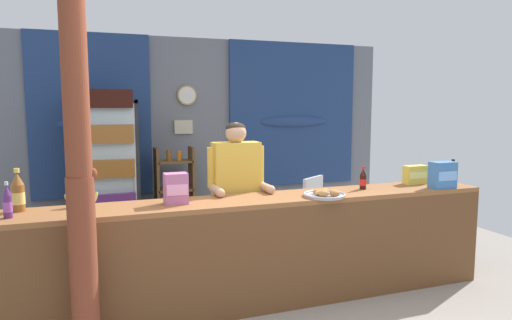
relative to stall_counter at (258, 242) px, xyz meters
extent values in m
plane|color=gray|center=(0.00, 0.80, -0.58)|extent=(7.61, 7.61, 0.00)
cube|color=slate|center=(0.00, 2.62, 0.71)|extent=(5.60, 0.12, 2.57)
cube|color=navy|center=(-1.24, 2.53, 0.99)|extent=(1.43, 0.04, 2.01)
ellipsoid|color=navy|center=(-1.24, 2.51, 0.89)|extent=(0.79, 0.10, 0.16)
cube|color=navy|center=(1.48, 2.53, 0.99)|extent=(1.90, 0.04, 2.01)
ellipsoid|color=navy|center=(1.48, 2.51, 0.89)|extent=(1.05, 0.10, 0.16)
cylinder|color=tan|center=(-0.05, 2.54, 1.25)|extent=(0.26, 0.03, 0.26)
cylinder|color=white|center=(-0.05, 2.53, 1.25)|extent=(0.22, 0.01, 0.22)
cube|color=beige|center=(-0.10, 2.54, 0.84)|extent=(0.24, 0.02, 0.18)
cube|color=#935B33|center=(0.00, 0.12, 0.33)|extent=(4.41, 0.51, 0.04)
cube|color=brown|center=(0.00, -0.12, -0.13)|extent=(4.41, 0.04, 0.88)
cube|color=brown|center=(2.16, 0.12, -0.13)|extent=(0.08, 0.46, 0.88)
cylinder|color=brown|center=(-1.35, -0.30, 0.05)|extent=(0.18, 0.18, 1.24)
cylinder|color=brown|center=(-1.35, -0.30, 1.29)|extent=(0.17, 0.17, 1.24)
ellipsoid|color=brown|center=(-1.27, -0.30, 0.68)|extent=(0.06, 0.05, 0.08)
cube|color=#232328|center=(-1.13, 2.37, 0.31)|extent=(0.74, 0.04, 1.76)
cube|color=#232328|center=(-1.48, 2.08, 0.31)|extent=(0.04, 0.63, 1.76)
cube|color=#232328|center=(-0.78, 2.08, 0.31)|extent=(0.04, 0.63, 1.76)
cube|color=#232328|center=(-1.13, 2.08, 1.17)|extent=(0.74, 0.63, 0.04)
cube|color=#232328|center=(-1.13, 2.08, -0.54)|extent=(0.74, 0.63, 0.08)
cube|color=silver|center=(-1.13, 1.77, 0.36)|extent=(0.68, 0.02, 1.60)
cylinder|color=#B7B7BC|center=(-0.82, 1.74, 0.31)|extent=(0.02, 0.02, 0.40)
cube|color=silver|center=(-1.13, 2.08, -0.05)|extent=(0.66, 0.55, 0.02)
cube|color=#56286B|center=(-1.13, 1.95, 0.06)|extent=(0.62, 0.51, 0.20)
cube|color=silver|center=(-1.13, 2.08, 0.33)|extent=(0.66, 0.55, 0.02)
cube|color=brown|center=(-1.13, 1.95, 0.44)|extent=(0.62, 0.51, 0.20)
cube|color=silver|center=(-1.13, 2.08, 0.71)|extent=(0.66, 0.55, 0.02)
cube|color=brown|center=(-1.13, 1.95, 0.82)|extent=(0.62, 0.51, 0.20)
cube|color=silver|center=(-1.13, 2.08, 1.09)|extent=(0.66, 0.55, 0.02)
cube|color=black|center=(-1.13, 1.95, 1.20)|extent=(0.62, 0.51, 0.20)
cube|color=brown|center=(-0.51, 2.22, 0.01)|extent=(0.04, 0.28, 1.18)
cube|color=brown|center=(-0.07, 2.22, 0.01)|extent=(0.04, 0.28, 1.18)
cube|color=brown|center=(-0.29, 2.22, 0.43)|extent=(0.44, 0.28, 0.02)
cylinder|color=brown|center=(-0.36, 2.22, 0.51)|extent=(0.06, 0.06, 0.13)
cylinder|color=orange|center=(-0.23, 2.22, 0.50)|extent=(0.06, 0.06, 0.12)
cube|color=brown|center=(-0.29, 2.22, 0.07)|extent=(0.44, 0.28, 0.02)
cylinder|color=black|center=(-0.36, 2.22, 0.16)|extent=(0.06, 0.06, 0.15)
cylinder|color=silver|center=(-0.23, 2.22, 0.16)|extent=(0.06, 0.06, 0.14)
cube|color=brown|center=(-0.29, 2.22, -0.28)|extent=(0.44, 0.28, 0.02)
cylinder|color=#75C64C|center=(-0.36, 2.22, -0.21)|extent=(0.05, 0.05, 0.11)
cylinder|color=silver|center=(-0.23, 2.22, -0.19)|extent=(0.06, 0.06, 0.16)
cube|color=silver|center=(1.08, 1.50, -0.14)|extent=(0.61, 0.61, 0.04)
cube|color=silver|center=(1.19, 1.33, 0.08)|extent=(0.37, 0.27, 0.40)
cylinder|color=silver|center=(1.13, 1.76, -0.36)|extent=(0.04, 0.04, 0.44)
cylinder|color=silver|center=(0.81, 1.55, -0.36)|extent=(0.04, 0.04, 0.44)
cylinder|color=silver|center=(1.34, 1.45, -0.36)|extent=(0.04, 0.04, 0.44)
cylinder|color=silver|center=(1.03, 1.23, -0.36)|extent=(0.04, 0.04, 0.44)
cube|color=silver|center=(1.24, 1.61, -0.02)|extent=(0.25, 0.35, 0.03)
cube|color=silver|center=(0.91, 1.39, -0.02)|extent=(0.25, 0.35, 0.03)
cylinder|color=#28282D|center=(-0.11, 0.52, -0.17)|extent=(0.11, 0.11, 0.82)
cylinder|color=#28282D|center=(0.07, 0.52, -0.17)|extent=(0.11, 0.11, 0.82)
cube|color=gold|center=(-0.02, 0.52, 0.52)|extent=(0.43, 0.20, 0.55)
sphere|color=tan|center=(-0.02, 0.52, 0.88)|extent=(0.19, 0.19, 0.19)
ellipsoid|color=#2D2319|center=(-0.02, 0.53, 0.92)|extent=(0.18, 0.18, 0.10)
cylinder|color=gold|center=(-0.25, 0.52, 0.57)|extent=(0.08, 0.08, 0.36)
cylinder|color=tan|center=(-0.25, 0.37, 0.39)|extent=(0.07, 0.26, 0.07)
sphere|color=tan|center=(-0.25, 0.24, 0.39)|extent=(0.08, 0.08, 0.08)
cylinder|color=gold|center=(0.21, 0.52, 0.57)|extent=(0.08, 0.08, 0.36)
cylinder|color=tan|center=(0.21, 0.37, 0.39)|extent=(0.07, 0.26, 0.07)
sphere|color=tan|center=(0.21, 0.24, 0.39)|extent=(0.08, 0.08, 0.08)
cylinder|color=brown|center=(-1.79, 0.26, 0.45)|extent=(0.09, 0.09, 0.20)
cone|color=brown|center=(-1.79, 0.26, 0.59)|extent=(0.09, 0.09, 0.09)
cylinder|color=#E5CC4C|center=(-1.79, 0.26, 0.65)|extent=(0.04, 0.04, 0.03)
cylinder|color=#E5D166|center=(-1.79, 0.26, 0.45)|extent=(0.09, 0.09, 0.09)
cylinder|color=black|center=(1.10, 0.16, 0.41)|extent=(0.06, 0.06, 0.13)
cone|color=black|center=(1.10, 0.16, 0.51)|extent=(0.06, 0.06, 0.06)
cylinder|color=red|center=(1.10, 0.16, 0.55)|extent=(0.03, 0.03, 0.02)
cylinder|color=red|center=(1.10, 0.16, 0.41)|extent=(0.06, 0.06, 0.06)
cylinder|color=#75C64C|center=(2.05, 0.05, 0.43)|extent=(0.07, 0.07, 0.16)
cone|color=#75C64C|center=(2.05, 0.05, 0.54)|extent=(0.07, 0.07, 0.07)
cylinder|color=black|center=(2.05, 0.05, 0.59)|extent=(0.03, 0.03, 0.03)
cylinder|color=yellow|center=(2.05, 0.05, 0.43)|extent=(0.07, 0.07, 0.07)
cylinder|color=#56286B|center=(-1.83, 0.06, 0.43)|extent=(0.06, 0.06, 0.16)
cone|color=#56286B|center=(-1.83, 0.06, 0.54)|extent=(0.06, 0.06, 0.07)
cylinder|color=silver|center=(-1.83, 0.06, 0.59)|extent=(0.03, 0.03, 0.03)
cylinder|color=purple|center=(-1.83, 0.06, 0.43)|extent=(0.06, 0.06, 0.07)
cube|color=#3D75B7|center=(1.84, -0.05, 0.47)|extent=(0.23, 0.14, 0.25)
cube|color=#7CB5F7|center=(1.84, -0.12, 0.47)|extent=(0.21, 0.00, 0.09)
cube|color=#EAD14C|center=(1.76, 0.24, 0.44)|extent=(0.24, 0.11, 0.18)
cube|color=#FFFF8C|center=(1.76, 0.19, 0.44)|extent=(0.21, 0.00, 0.06)
cube|color=#B76699|center=(-0.65, 0.12, 0.47)|extent=(0.18, 0.13, 0.25)
cube|color=#F7A5D8|center=(-0.65, 0.06, 0.47)|extent=(0.16, 0.00, 0.09)
cylinder|color=#BCBCC1|center=(0.60, -0.03, 0.36)|extent=(0.35, 0.35, 0.02)
torus|color=#BCBCC1|center=(0.60, -0.03, 0.37)|extent=(0.36, 0.36, 0.02)
ellipsoid|color=#B2753D|center=(0.69, -0.02, 0.38)|extent=(0.07, 0.08, 0.04)
ellipsoid|color=#B2753D|center=(0.62, 0.03, 0.39)|extent=(0.08, 0.07, 0.04)
ellipsoid|color=#A36638|center=(0.57, 0.03, 0.38)|extent=(0.09, 0.07, 0.04)
ellipsoid|color=#C68947|center=(0.55, -0.03, 0.38)|extent=(0.10, 0.07, 0.04)
ellipsoid|color=#B2753D|center=(0.55, -0.09, 0.39)|extent=(0.09, 0.09, 0.06)
ellipsoid|color=#A36638|center=(0.64, -0.13, 0.39)|extent=(0.09, 0.09, 0.05)
ellipsoid|color=#CCC14C|center=(-1.44, 0.26, 0.40)|extent=(0.10, 0.04, 0.13)
ellipsoid|color=#CCC14C|center=(-1.41, 0.26, 0.41)|extent=(0.08, 0.03, 0.15)
ellipsoid|color=#CCC14C|center=(-1.38, 0.25, 0.40)|extent=(0.05, 0.03, 0.13)
ellipsoid|color=#CCC14C|center=(-1.35, 0.27, 0.41)|extent=(0.05, 0.04, 0.14)
ellipsoid|color=#CCC14C|center=(-1.32, 0.25, 0.41)|extent=(0.05, 0.04, 0.13)
ellipsoid|color=#CCC14C|center=(-1.29, 0.28, 0.40)|extent=(0.06, 0.04, 0.12)
ellipsoid|color=#CCC14C|center=(-1.26, 0.26, 0.40)|extent=(0.09, 0.04, 0.13)
cylinder|color=olive|center=(-1.35, 0.26, 0.48)|extent=(0.02, 0.02, 0.05)
camera|label=1|loc=(-1.29, -3.47, 1.13)|focal=32.32mm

